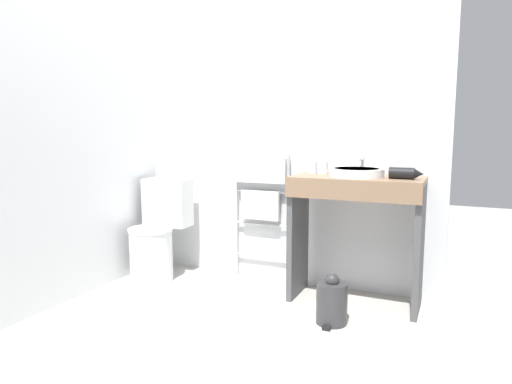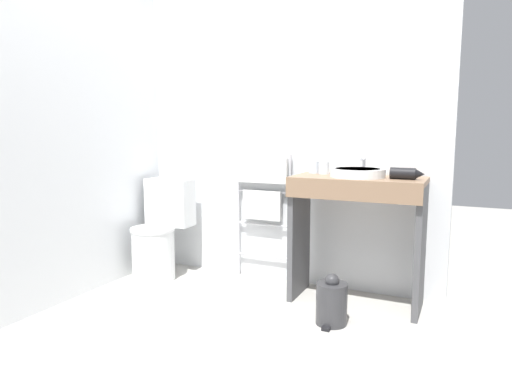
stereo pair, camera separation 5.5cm
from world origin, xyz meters
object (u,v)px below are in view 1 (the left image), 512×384
(sink_basin, at_px, (356,172))
(cup_near_wall, at_px, (313,167))
(cup_near_edge, at_px, (323,168))
(toilet, at_px, (157,235))
(hair_dryer, at_px, (404,173))
(towel_radiator, at_px, (261,193))
(trash_bin, at_px, (332,302))

(sink_basin, xyz_separation_m, cup_near_wall, (-0.35, 0.13, 0.01))
(cup_near_wall, xyz_separation_m, cup_near_edge, (0.08, -0.03, -0.00))
(cup_near_wall, bearing_deg, cup_near_edge, -17.43)
(toilet, height_order, hair_dryer, hair_dryer)
(cup_near_wall, xyz_separation_m, hair_dryer, (0.66, -0.14, -0.01))
(towel_radiator, relative_size, cup_near_wall, 11.19)
(sink_basin, xyz_separation_m, cup_near_edge, (-0.27, 0.11, 0.01))
(toilet, distance_m, towel_radiator, 0.92)
(toilet, bearing_deg, sink_basin, 3.41)
(sink_basin, bearing_deg, toilet, -176.59)
(sink_basin, height_order, hair_dryer, hair_dryer)
(towel_radiator, height_order, trash_bin, towel_radiator)
(toilet, bearing_deg, trash_bin, -11.36)
(towel_radiator, xyz_separation_m, trash_bin, (0.75, -0.61, -0.56))
(toilet, height_order, sink_basin, sink_basin)
(toilet, xyz_separation_m, hair_dryer, (1.90, 0.09, 0.57))
(cup_near_edge, bearing_deg, toilet, -171.30)
(hair_dryer, bearing_deg, trash_bin, -131.94)
(cup_near_edge, bearing_deg, towel_radiator, 169.84)
(cup_near_wall, distance_m, cup_near_edge, 0.09)
(sink_basin, distance_m, cup_near_wall, 0.38)
(toilet, distance_m, cup_near_wall, 1.39)
(towel_radiator, bearing_deg, toilet, -159.39)
(sink_basin, height_order, cup_near_edge, cup_near_edge)
(toilet, relative_size, towel_radiator, 0.79)
(trash_bin, bearing_deg, towel_radiator, 141.06)
(toilet, distance_m, sink_basin, 1.69)
(hair_dryer, relative_size, trash_bin, 0.66)
(towel_radiator, bearing_deg, sink_basin, -14.26)
(towel_radiator, height_order, hair_dryer, towel_radiator)
(sink_basin, height_order, trash_bin, sink_basin)
(sink_basin, relative_size, trash_bin, 1.15)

